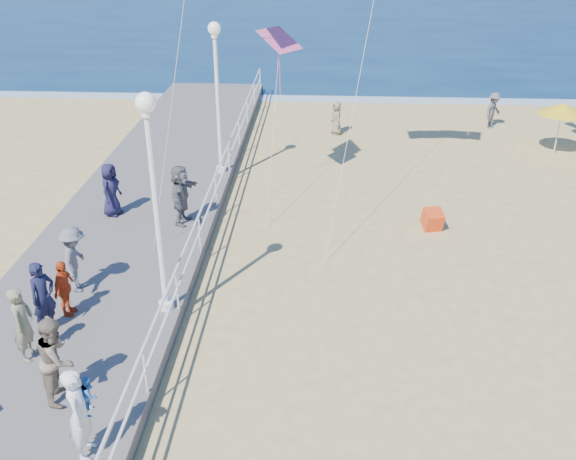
# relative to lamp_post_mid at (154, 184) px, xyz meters

# --- Properties ---
(ground) EXTENTS (160.00, 160.00, 0.00)m
(ground) POSITION_rel_lamp_post_mid_xyz_m (5.35, 0.00, -3.66)
(ground) COLOR tan
(ground) RESTS_ON ground
(surf_line) EXTENTS (160.00, 1.20, 0.04)m
(surf_line) POSITION_rel_lamp_post_mid_xyz_m (5.35, 20.50, -3.63)
(surf_line) COLOR silver
(surf_line) RESTS_ON ground
(boardwalk) EXTENTS (5.00, 44.00, 0.40)m
(boardwalk) POSITION_rel_lamp_post_mid_xyz_m (-2.15, 0.00, -3.46)
(boardwalk) COLOR slate
(boardwalk) RESTS_ON ground
(railing) EXTENTS (0.05, 42.00, 0.55)m
(railing) POSITION_rel_lamp_post_mid_xyz_m (0.30, 0.00, -2.41)
(railing) COLOR white
(railing) RESTS_ON boardwalk
(lamp_post_mid) EXTENTS (0.44, 0.44, 5.32)m
(lamp_post_mid) POSITION_rel_lamp_post_mid_xyz_m (0.00, 0.00, 0.00)
(lamp_post_mid) COLOR white
(lamp_post_mid) RESTS_ON boardwalk
(lamp_post_far) EXTENTS (0.44, 0.44, 5.32)m
(lamp_post_far) POSITION_rel_lamp_post_mid_xyz_m (0.00, 9.00, 0.00)
(lamp_post_far) COLOR white
(lamp_post_far) RESTS_ON boardwalk
(woman_holding_toddler) EXTENTS (0.51, 0.72, 1.84)m
(woman_holding_toddler) POSITION_rel_lamp_post_mid_xyz_m (-0.37, -4.65, -2.34)
(woman_holding_toddler) COLOR white
(woman_holding_toddler) RESTS_ON boardwalk
(toddler_held) EXTENTS (0.32, 0.39, 0.75)m
(toddler_held) POSITION_rel_lamp_post_mid_xyz_m (-0.22, -4.50, -2.04)
(toddler_held) COLOR #3472C4
(toddler_held) RESTS_ON boardwalk
(spectator_0) EXTENTS (0.67, 0.76, 1.75)m
(spectator_0) POSITION_rel_lamp_post_mid_xyz_m (-2.50, -1.02, -2.39)
(spectator_0) COLOR #171833
(spectator_0) RESTS_ON boardwalk
(spectator_1) EXTENTS (0.81, 0.98, 1.84)m
(spectator_1) POSITION_rel_lamp_post_mid_xyz_m (-1.34, -3.19, -2.34)
(spectator_1) COLOR #84725B
(spectator_1) RESTS_ON boardwalk
(spectator_2) EXTENTS (0.80, 1.21, 1.75)m
(spectator_2) POSITION_rel_lamp_post_mid_xyz_m (-2.40, 0.73, -2.38)
(spectator_2) COLOR slate
(spectator_2) RESTS_ON boardwalk
(spectator_3) EXTENTS (0.42, 0.86, 1.42)m
(spectator_3) POSITION_rel_lamp_post_mid_xyz_m (-2.29, -0.37, -2.55)
(spectator_3) COLOR #C44218
(spectator_3) RESTS_ON boardwalk
(spectator_4) EXTENTS (0.70, 0.93, 1.70)m
(spectator_4) POSITION_rel_lamp_post_mid_xyz_m (-2.86, 5.17, -2.41)
(spectator_4) COLOR #1C1938
(spectator_4) RESTS_ON boardwalk
(spectator_5) EXTENTS (0.76, 1.79, 1.87)m
(spectator_5) POSITION_rel_lamp_post_mid_xyz_m (-0.55, 4.71, -2.33)
(spectator_5) COLOR #5D5E63
(spectator_5) RESTS_ON boardwalk
(spectator_6) EXTENTS (0.43, 0.64, 1.72)m
(spectator_6) POSITION_rel_lamp_post_mid_xyz_m (-2.53, -2.03, -2.40)
(spectator_6) COLOR #837D5A
(spectator_6) RESTS_ON boardwalk
(beach_walker_a) EXTENTS (1.16, 1.19, 1.64)m
(beach_walker_a) POSITION_rel_lamp_post_mid_xyz_m (11.44, 16.12, -2.84)
(beach_walker_a) COLOR #56565B
(beach_walker_a) RESTS_ON ground
(beach_walker_c) EXTENTS (0.68, 0.84, 1.48)m
(beach_walker_c) POSITION_rel_lamp_post_mid_xyz_m (4.30, 14.80, -2.92)
(beach_walker_c) COLOR #83755A
(beach_walker_c) RESTS_ON ground
(box_kite) EXTENTS (0.69, 0.81, 0.74)m
(box_kite) POSITION_rel_lamp_post_mid_xyz_m (7.20, 5.42, -3.36)
(box_kite) COLOR red
(box_kite) RESTS_ON ground
(beach_umbrella) EXTENTS (1.90, 1.90, 2.14)m
(beach_umbrella) POSITION_rel_lamp_post_mid_xyz_m (13.23, 12.71, -1.75)
(beach_umbrella) COLOR white
(beach_umbrella) RESTS_ON ground
(kite_diamond_pink) EXTENTS (1.50, 1.54, 0.64)m
(kite_diamond_pink) POSITION_rel_lamp_post_mid_xyz_m (2.24, 8.12, 1.65)
(kite_diamond_pink) COLOR #ED578A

